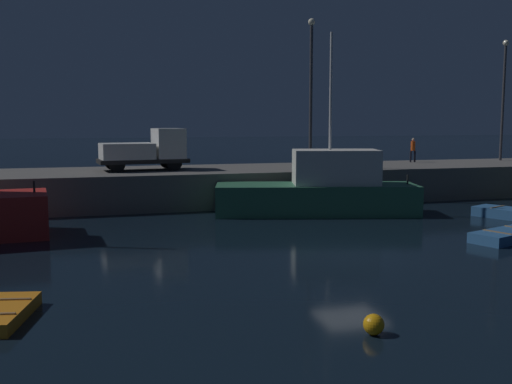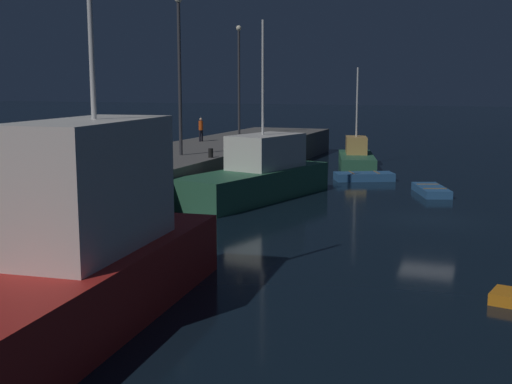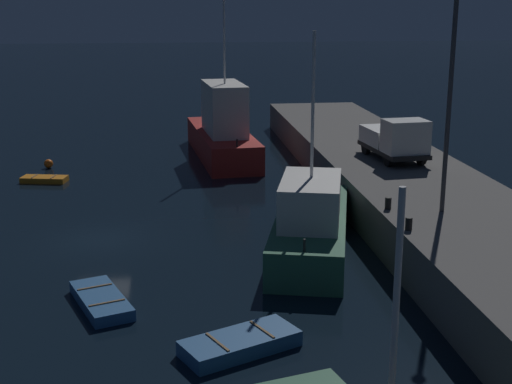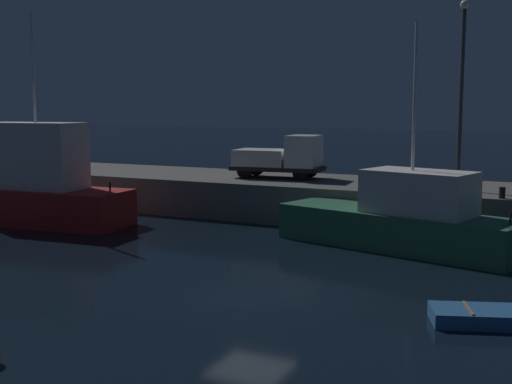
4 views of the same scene
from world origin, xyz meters
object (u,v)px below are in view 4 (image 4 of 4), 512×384
(rowboat_white_mid, at_px, (497,317))
(bollard_central, at_px, (437,189))
(fishing_trawler_red, at_px, (402,219))
(utility_truck, at_px, (282,157))
(bollard_west, at_px, (502,193))
(lamp_post_west, at_px, (462,82))
(fishing_boat_blue, at_px, (23,187))

(rowboat_white_mid, distance_m, bollard_central, 12.94)
(fishing_trawler_red, height_order, bollard_central, fishing_trawler_red)
(utility_truck, distance_m, bollard_central, 10.11)
(fishing_trawler_red, relative_size, bollard_central, 21.33)
(fishing_trawler_red, height_order, bollard_west, fishing_trawler_red)
(lamp_post_west, distance_m, bollard_west, 6.03)
(rowboat_white_mid, height_order, bollard_west, bollard_west)
(fishing_boat_blue, xyz_separation_m, lamp_post_west, (21.44, 7.80, 5.48))
(bollard_west, bearing_deg, lamp_post_west, 135.74)
(utility_truck, height_order, bollard_central, utility_truck)
(rowboat_white_mid, relative_size, bollard_central, 7.58)
(fishing_trawler_red, distance_m, bollard_central, 3.50)
(lamp_post_west, xyz_separation_m, bollard_central, (-0.61, -2.22, -5.06))
(bollard_central, bearing_deg, lamp_post_west, 74.71)
(rowboat_white_mid, xyz_separation_m, bollard_west, (-1.18, 12.01, 2.13))
(bollard_central, bearing_deg, rowboat_white_mid, -71.14)
(lamp_post_west, bearing_deg, bollard_central, -105.29)
(bollard_west, height_order, bollard_central, bollard_central)
(lamp_post_west, distance_m, utility_truck, 10.97)
(fishing_boat_blue, distance_m, bollard_central, 21.57)
(fishing_trawler_red, distance_m, utility_truck, 11.06)
(fishing_trawler_red, xyz_separation_m, rowboat_white_mid, (4.95, -8.84, -1.10))
(fishing_trawler_red, bearing_deg, bollard_west, 40.03)
(bollard_central, bearing_deg, utility_truck, 160.74)
(rowboat_white_mid, bearing_deg, fishing_trawler_red, 119.24)
(fishing_trawler_red, xyz_separation_m, bollard_west, (3.77, 3.17, 1.02))
(rowboat_white_mid, height_order, bollard_central, bollard_central)
(rowboat_white_mid, xyz_separation_m, utility_truck, (-13.63, 15.40, 3.07))
(rowboat_white_mid, bearing_deg, bollard_central, 108.86)
(fishing_boat_blue, bearing_deg, utility_truck, 38.18)
(rowboat_white_mid, relative_size, lamp_post_west, 0.43)
(rowboat_white_mid, bearing_deg, utility_truck, 131.51)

